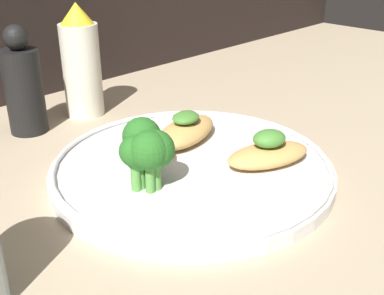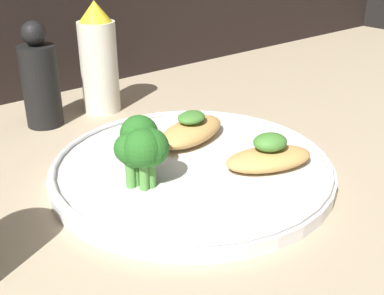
# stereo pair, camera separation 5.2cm
# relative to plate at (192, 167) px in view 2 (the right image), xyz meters

# --- Properties ---
(ground_plane) EXTENTS (1.80, 1.80, 0.01)m
(ground_plane) POSITION_rel_plate_xyz_m (0.00, 0.00, -0.01)
(ground_plane) COLOR tan
(plate) EXTENTS (0.31, 0.31, 0.02)m
(plate) POSITION_rel_plate_xyz_m (0.00, 0.00, 0.00)
(plate) COLOR white
(plate) RESTS_ON ground_plane
(grilled_meat_front) EXTENTS (0.11, 0.08, 0.04)m
(grilled_meat_front) POSITION_rel_plate_xyz_m (0.06, -0.06, 0.02)
(grilled_meat_front) COLOR tan
(grilled_meat_front) RESTS_ON plate
(grilled_meat_middle) EXTENTS (0.12, 0.08, 0.04)m
(grilled_meat_middle) POSITION_rel_plate_xyz_m (0.04, 0.05, 0.02)
(grilled_meat_middle) COLOR tan
(grilled_meat_middle) RESTS_ON plate
(broccoli_bunch) EXTENTS (0.06, 0.07, 0.07)m
(broccoli_bunch) POSITION_rel_plate_xyz_m (-0.07, -0.00, 0.05)
(broccoli_bunch) COLOR #569942
(broccoli_bunch) RESTS_ON plate
(sauce_bottle) EXTENTS (0.05, 0.05, 0.16)m
(sauce_bottle) POSITION_rel_plate_xyz_m (0.03, 0.24, 0.07)
(sauce_bottle) COLOR silver
(sauce_bottle) RESTS_ON ground_plane
(pepper_grinder) EXTENTS (0.05, 0.05, 0.14)m
(pepper_grinder) POSITION_rel_plate_xyz_m (-0.06, 0.24, 0.05)
(pepper_grinder) COLOR black
(pepper_grinder) RESTS_ON ground_plane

